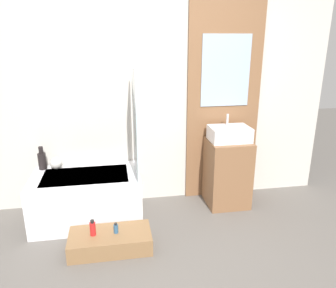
# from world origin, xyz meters

# --- Properties ---
(wall_tiled_back) EXTENTS (4.20, 0.06, 2.60)m
(wall_tiled_back) POSITION_xyz_m (0.00, 1.58, 1.30)
(wall_tiled_back) COLOR beige
(wall_tiled_back) RESTS_ON ground_plane
(wall_wood_accent) EXTENTS (0.86, 0.04, 2.60)m
(wall_wood_accent) POSITION_xyz_m (0.86, 1.53, 1.32)
(wall_wood_accent) COLOR brown
(wall_wood_accent) RESTS_ON ground_plane
(bathtub) EXTENTS (1.11, 0.69, 0.51)m
(bathtub) POSITION_xyz_m (-0.72, 1.18, 0.26)
(bathtub) COLOR white
(bathtub) RESTS_ON ground_plane
(glass_shower_screen) EXTENTS (0.01, 0.49, 1.10)m
(glass_shower_screen) POSITION_xyz_m (-0.19, 1.11, 1.06)
(glass_shower_screen) COLOR silver
(glass_shower_screen) RESTS_ON bathtub
(wooden_step_bench) EXTENTS (0.75, 0.37, 0.16)m
(wooden_step_bench) POSITION_xyz_m (-0.48, 0.61, 0.08)
(wooden_step_bench) COLOR olive
(wooden_step_bench) RESTS_ON ground_plane
(vanity_cabinet) EXTENTS (0.46, 0.46, 0.77)m
(vanity_cabinet) POSITION_xyz_m (0.86, 1.28, 0.39)
(vanity_cabinet) COLOR brown
(vanity_cabinet) RESTS_ON ground_plane
(sink) EXTENTS (0.44, 0.32, 0.29)m
(sink) POSITION_xyz_m (0.86, 1.28, 0.85)
(sink) COLOR white
(sink) RESTS_ON vanity_cabinet
(vase_tall_dark) EXTENTS (0.09, 0.09, 0.25)m
(vase_tall_dark) POSITION_xyz_m (-1.18, 1.44, 0.61)
(vase_tall_dark) COLOR black
(vase_tall_dark) RESTS_ON bathtub
(vase_round_light) EXTENTS (0.13, 0.13, 0.13)m
(vase_round_light) POSITION_xyz_m (-1.04, 1.41, 0.58)
(vase_round_light) COLOR silver
(vase_round_light) RESTS_ON bathtub
(bottle_soap_primary) EXTENTS (0.05, 0.05, 0.15)m
(bottle_soap_primary) POSITION_xyz_m (-0.63, 0.61, 0.23)
(bottle_soap_primary) COLOR red
(bottle_soap_primary) RESTS_ON wooden_step_bench
(bottle_soap_secondary) EXTENTS (0.04, 0.04, 0.10)m
(bottle_soap_secondary) POSITION_xyz_m (-0.43, 0.61, 0.21)
(bottle_soap_secondary) COLOR #2D567A
(bottle_soap_secondary) RESTS_ON wooden_step_bench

